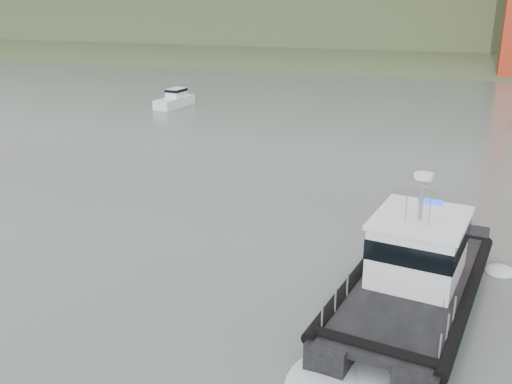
% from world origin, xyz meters
% --- Properties ---
extents(ground, '(400.00, 400.00, 0.00)m').
position_xyz_m(ground, '(0.00, 0.00, 0.00)').
color(ground, '#576760').
rests_on(ground, ground).
extents(headlands, '(500.00, 105.36, 27.12)m').
position_xyz_m(headlands, '(0.00, 125.50, 7.05)').
color(headlands, '#3B4C2B').
rests_on(headlands, ground).
extents(patrol_boat, '(6.08, 12.16, 5.64)m').
position_xyz_m(patrol_boat, '(9.00, 4.20, 1.41)').
color(patrol_boat, black).
rests_on(patrol_boat, ground).
extents(motorboat, '(2.58, 5.76, 3.06)m').
position_xyz_m(motorboat, '(-18.61, 39.86, 0.76)').
color(motorboat, white).
rests_on(motorboat, ground).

